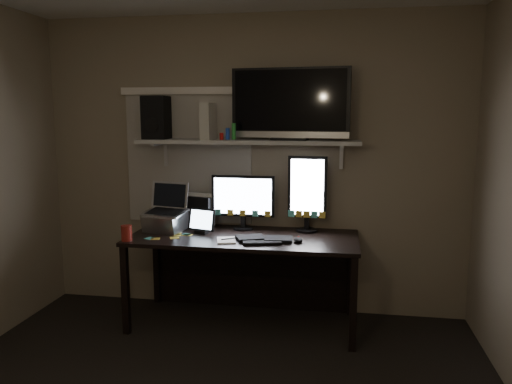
% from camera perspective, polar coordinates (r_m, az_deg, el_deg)
% --- Properties ---
extents(back_wall, '(3.60, 0.00, 3.60)m').
position_cam_1_polar(back_wall, '(4.24, -0.51, 3.01)').
color(back_wall, '#796B57').
rests_on(back_wall, floor).
extents(window_blinds, '(1.10, 0.02, 1.10)m').
position_cam_1_polar(window_blinds, '(4.35, -7.71, 3.74)').
color(window_blinds, '#AFA99D').
rests_on(window_blinds, back_wall).
extents(desk, '(1.80, 0.75, 0.73)m').
position_cam_1_polar(desk, '(4.13, -1.11, -7.02)').
color(desk, black).
rests_on(desk, floor).
extents(wall_shelf, '(1.80, 0.35, 0.03)m').
position_cam_1_polar(wall_shelf, '(4.05, -0.94, 5.78)').
color(wall_shelf, '#AAA9A5').
rests_on(wall_shelf, back_wall).
extents(monitor_landscape, '(0.53, 0.06, 0.46)m').
position_cam_1_polar(monitor_landscape, '(4.15, -1.49, -1.14)').
color(monitor_landscape, black).
rests_on(monitor_landscape, desk).
extents(monitor_portrait, '(0.32, 0.08, 0.63)m').
position_cam_1_polar(monitor_portrait, '(4.08, 5.88, -0.17)').
color(monitor_portrait, black).
rests_on(monitor_portrait, desk).
extents(keyboard, '(0.46, 0.27, 0.03)m').
position_cam_1_polar(keyboard, '(3.83, 0.97, -5.37)').
color(keyboard, black).
rests_on(keyboard, desk).
extents(mouse, '(0.09, 0.11, 0.04)m').
position_cam_1_polar(mouse, '(3.79, 4.84, -5.48)').
color(mouse, black).
rests_on(mouse, desk).
extents(notepad, '(0.18, 0.22, 0.01)m').
position_cam_1_polar(notepad, '(3.82, -3.43, -5.53)').
color(notepad, white).
rests_on(notepad, desk).
extents(tablet, '(0.26, 0.16, 0.21)m').
position_cam_1_polar(tablet, '(4.05, -6.20, -3.31)').
color(tablet, black).
rests_on(tablet, desk).
extents(file_sorter, '(0.24, 0.16, 0.28)m').
position_cam_1_polar(file_sorter, '(4.28, -6.36, -2.11)').
color(file_sorter, black).
rests_on(file_sorter, desk).
extents(laptop, '(0.40, 0.35, 0.39)m').
position_cam_1_polar(laptop, '(4.16, -10.34, -1.79)').
color(laptop, '#ADADB2').
rests_on(laptop, desk).
extents(cup, '(0.09, 0.09, 0.12)m').
position_cam_1_polar(cup, '(3.94, -14.57, -4.56)').
color(cup, maroon).
rests_on(cup, desk).
extents(sticky_notes, '(0.32, 0.25, 0.00)m').
position_cam_1_polar(sticky_notes, '(4.01, -9.69, -4.98)').
color(sticky_notes, gold).
rests_on(sticky_notes, desk).
extents(tv, '(0.95, 0.26, 0.56)m').
position_cam_1_polar(tv, '(4.00, 3.92, 9.98)').
color(tv, black).
rests_on(tv, wall_shelf).
extents(game_console, '(0.08, 0.25, 0.30)m').
position_cam_1_polar(game_console, '(4.12, -5.48, 8.06)').
color(game_console, silver).
rests_on(game_console, wall_shelf).
extents(speaker, '(0.20, 0.24, 0.35)m').
position_cam_1_polar(speaker, '(4.26, -11.31, 8.34)').
color(speaker, black).
rests_on(speaker, wall_shelf).
extents(bottles, '(0.21, 0.06, 0.13)m').
position_cam_1_polar(bottles, '(4.00, -3.26, 6.86)').
color(bottles, '#A50F0C').
rests_on(bottles, wall_shelf).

